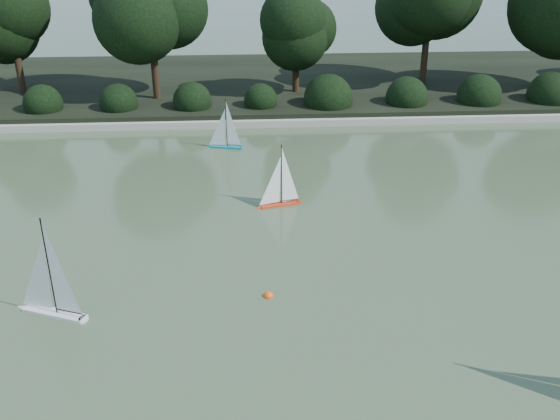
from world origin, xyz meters
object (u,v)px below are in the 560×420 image
sailboat_teal (223,140)px  sailboat_orange (277,196)px  race_buoy (268,296)px  sailboat_white_a (47,298)px

sailboat_teal → sailboat_orange: bearing=-72.5°
sailboat_teal → race_buoy: bearing=-83.4°
sailboat_white_a → sailboat_orange: bearing=44.9°
sailboat_white_a → sailboat_teal: 7.10m
sailboat_teal → race_buoy: 6.55m
sailboat_white_a → sailboat_teal: bearing=71.2°
sailboat_orange → race_buoy: sailboat_orange is taller
sailboat_white_a → sailboat_orange: 4.73m
sailboat_white_a → sailboat_teal: (2.28, 6.72, -0.05)m
sailboat_white_a → race_buoy: (3.04, 0.22, -0.25)m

